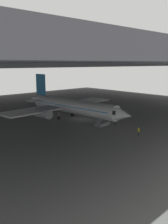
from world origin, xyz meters
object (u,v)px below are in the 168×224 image
at_px(baggage_tug, 63,108).
at_px(boarding_stairs, 102,122).
at_px(crew_worker_near_nose, 139,131).
at_px(crew_worker_by_stairs, 115,121).
at_px(airplane_main, 71,106).
at_px(traffic_cone_orange, 139,129).

bearing_deg(baggage_tug, boarding_stairs, -104.19).
relative_size(crew_worker_near_nose, crew_worker_by_stairs, 1.02).
bearing_deg(boarding_stairs, baggage_tug, 75.81).
xyz_separation_m(airplane_main, crew_worker_by_stairs, (3.67, -10.65, -2.32)).
distance_m(boarding_stairs, traffic_cone_orange, 8.20).
xyz_separation_m(crew_worker_near_nose, crew_worker_by_stairs, (3.01, 8.12, -0.03)).
xyz_separation_m(crew_worker_by_stairs, traffic_cone_orange, (0.03, -6.25, -0.65)).
bearing_deg(traffic_cone_orange, airplane_main, 102.36).
bearing_deg(crew_worker_near_nose, traffic_cone_orange, 31.51).
relative_size(crew_worker_by_stairs, baggage_tug, 0.69).
relative_size(boarding_stairs, crew_worker_by_stairs, 2.69).
bearing_deg(baggage_tug, traffic_cone_orange, -95.36).
bearing_deg(crew_worker_by_stairs, crew_worker_near_nose, -110.32).
bearing_deg(airplane_main, boarding_stairs, -82.18).
xyz_separation_m(crew_worker_near_nose, traffic_cone_orange, (3.04, 1.86, -0.68)).
bearing_deg(crew_worker_near_nose, boarding_stairs, 86.54).
xyz_separation_m(airplane_main, baggage_tug, (6.32, 10.96, -2.74)).
xyz_separation_m(airplane_main, crew_worker_near_nose, (0.66, -18.77, -2.29)).
relative_size(crew_worker_by_stairs, traffic_cone_orange, 2.75).
bearing_deg(crew_worker_near_nose, airplane_main, 92.02).
distance_m(airplane_main, baggage_tug, 12.94).
height_order(crew_worker_near_nose, traffic_cone_orange, crew_worker_near_nose).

